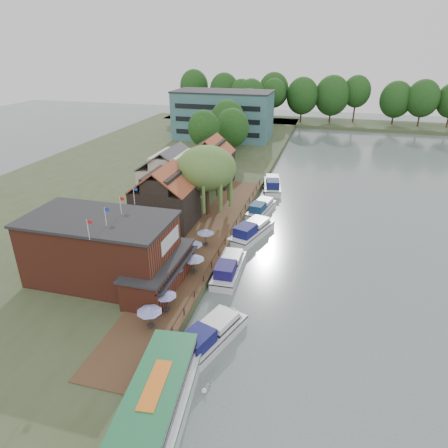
% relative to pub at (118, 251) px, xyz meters
% --- Properties ---
extents(ground, '(260.00, 260.00, 0.00)m').
position_rel_pub_xyz_m(ground, '(14.00, 1.00, -4.65)').
color(ground, '#53605D').
rests_on(ground, ground).
extents(land_bank, '(50.00, 140.00, 1.00)m').
position_rel_pub_xyz_m(land_bank, '(-16.00, 36.00, -4.15)').
color(land_bank, '#384728').
rests_on(land_bank, ground).
extents(quay_deck, '(6.00, 50.00, 0.10)m').
position_rel_pub_xyz_m(quay_deck, '(6.00, 11.00, -3.60)').
color(quay_deck, '#47301E').
rests_on(quay_deck, land_bank).
extents(quay_rail, '(0.20, 49.00, 1.00)m').
position_rel_pub_xyz_m(quay_rail, '(8.70, 11.50, -3.15)').
color(quay_rail, black).
rests_on(quay_rail, land_bank).
extents(pub, '(20.00, 11.00, 7.30)m').
position_rel_pub_xyz_m(pub, '(0.00, 0.00, 0.00)').
color(pub, maroon).
rests_on(pub, land_bank).
extents(hotel_block, '(25.40, 12.40, 12.30)m').
position_rel_pub_xyz_m(hotel_block, '(-8.00, 71.00, 2.50)').
color(hotel_block, '#38666B').
rests_on(hotel_block, land_bank).
extents(cottage_a, '(8.60, 7.60, 8.50)m').
position_rel_pub_xyz_m(cottage_a, '(-1.00, 15.00, 0.60)').
color(cottage_a, black).
rests_on(cottage_a, land_bank).
extents(cottage_b, '(9.60, 8.60, 8.50)m').
position_rel_pub_xyz_m(cottage_b, '(-4.00, 25.00, 0.60)').
color(cottage_b, beige).
rests_on(cottage_b, land_bank).
extents(cottage_c, '(7.60, 7.60, 8.50)m').
position_rel_pub_xyz_m(cottage_c, '(0.00, 34.00, 0.60)').
color(cottage_c, black).
rests_on(cottage_c, land_bank).
extents(willow, '(8.60, 8.60, 10.43)m').
position_rel_pub_xyz_m(willow, '(3.50, 20.00, 1.56)').
color(willow, '#476B2D').
rests_on(willow, land_bank).
extents(umbrella_0, '(2.32, 2.32, 2.38)m').
position_rel_pub_xyz_m(umbrella_0, '(6.47, -6.60, -2.36)').
color(umbrella_0, navy).
rests_on(umbrella_0, quay_deck).
extents(umbrella_1, '(2.14, 2.14, 2.38)m').
position_rel_pub_xyz_m(umbrella_1, '(6.91, -3.98, -2.36)').
color(umbrella_1, navy).
rests_on(umbrella_1, quay_deck).
extents(umbrella_2, '(2.35, 2.35, 2.38)m').
position_rel_pub_xyz_m(umbrella_2, '(5.72, 0.62, -2.36)').
color(umbrella_2, navy).
rests_on(umbrella_2, quay_deck).
extents(umbrella_3, '(2.39, 2.39, 2.38)m').
position_rel_pub_xyz_m(umbrella_3, '(7.18, 3.29, -2.36)').
color(umbrella_3, navy).
rests_on(umbrella_3, quay_deck).
extents(umbrella_4, '(2.29, 2.29, 2.38)m').
position_rel_pub_xyz_m(umbrella_4, '(5.97, 6.54, -2.36)').
color(umbrella_4, navy).
rests_on(umbrella_4, quay_deck).
extents(umbrella_5, '(2.21, 2.21, 2.38)m').
position_rel_pub_xyz_m(umbrella_5, '(6.44, 9.92, -2.36)').
color(umbrella_5, navy).
rests_on(umbrella_5, quay_deck).
extents(cruiser_0, '(6.15, 10.23, 2.35)m').
position_rel_pub_xyz_m(cruiser_0, '(11.87, -5.94, -3.47)').
color(cruiser_0, silver).
rests_on(cruiser_0, ground).
extents(cruiser_1, '(3.38, 9.58, 2.28)m').
position_rel_pub_xyz_m(cruiser_1, '(10.51, 5.89, -3.51)').
color(cruiser_1, silver).
rests_on(cruiser_1, ground).
extents(cruiser_2, '(6.00, 10.47, 2.42)m').
position_rel_pub_xyz_m(cruiser_2, '(11.12, 16.20, -3.44)').
color(cruiser_2, silver).
rests_on(cruiser_2, ground).
extents(cruiser_3, '(4.32, 9.43, 2.17)m').
position_rel_pub_xyz_m(cruiser_3, '(10.81, 24.93, -3.57)').
color(cruiser_3, white).
rests_on(cruiser_3, ground).
extents(cruiser_4, '(4.98, 10.45, 2.44)m').
position_rel_pub_xyz_m(cruiser_4, '(10.84, 36.29, -3.43)').
color(cruiser_4, silver).
rests_on(cruiser_4, ground).
extents(tour_boat, '(5.98, 15.73, 3.35)m').
position_rel_pub_xyz_m(tour_boat, '(10.62, -15.14, -2.97)').
color(tour_boat, silver).
rests_on(tour_boat, ground).
extents(swan, '(0.44, 0.44, 0.44)m').
position_rel_pub_xyz_m(swan, '(13.01, -11.32, -4.43)').
color(swan, white).
rests_on(swan, ground).
extents(bank_tree_0, '(6.17, 6.17, 11.79)m').
position_rel_pub_xyz_m(bank_tree_0, '(-4.07, 42.32, 2.24)').
color(bank_tree_0, '#143811').
rests_on(bank_tree_0, land_bank).
extents(bank_tree_1, '(7.19, 7.19, 11.10)m').
position_rel_pub_xyz_m(bank_tree_1, '(-0.40, 50.61, 1.90)').
color(bank_tree_1, '#143811').
rests_on(bank_tree_1, land_bank).
extents(bank_tree_2, '(8.15, 8.15, 11.53)m').
position_rel_pub_xyz_m(bank_tree_2, '(-3.86, 60.08, 2.11)').
color(bank_tree_2, '#143811').
rests_on(bank_tree_2, land_bank).
extents(bank_tree_3, '(8.19, 8.19, 12.26)m').
position_rel_pub_xyz_m(bank_tree_3, '(-2.73, 78.80, 2.48)').
color(bank_tree_3, '#143811').
rests_on(bank_tree_3, land_bank).
extents(bank_tree_4, '(7.59, 7.59, 14.02)m').
position_rel_pub_xyz_m(bank_tree_4, '(-4.11, 88.54, 3.36)').
color(bank_tree_4, '#143811').
rests_on(bank_tree_4, land_bank).
extents(bank_tree_5, '(7.31, 7.31, 13.67)m').
position_rel_pub_xyz_m(bank_tree_5, '(1.60, 95.57, 3.18)').
color(bank_tree_5, '#143811').
rests_on(bank_tree_5, land_bank).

